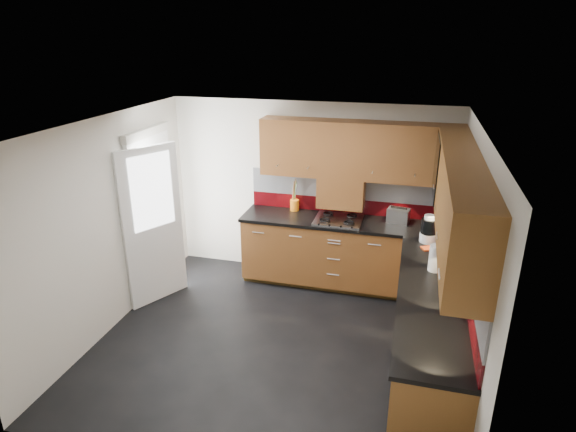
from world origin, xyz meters
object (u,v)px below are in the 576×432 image
(utensil_pot, at_px, (295,204))
(toaster, at_px, (398,215))
(gas_hob, at_px, (338,220))
(food_processor, at_px, (429,230))

(utensil_pot, bearing_deg, toaster, -4.07)
(gas_hob, bearing_deg, toaster, 10.36)
(toaster, xyz_separation_m, food_processor, (0.36, -0.53, 0.05))
(toaster, bearing_deg, utensil_pot, 175.93)
(utensil_pot, bearing_deg, gas_hob, -20.18)
(gas_hob, relative_size, utensil_pot, 1.39)
(utensil_pot, distance_m, toaster, 1.39)
(utensil_pot, xyz_separation_m, food_processor, (1.75, -0.63, 0.05))
(utensil_pot, xyz_separation_m, toaster, (1.39, -0.10, -0.00))
(gas_hob, distance_m, utensil_pot, 0.69)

